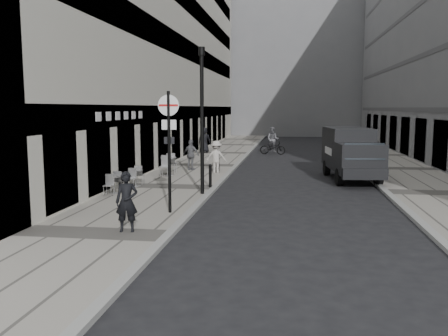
# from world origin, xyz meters

# --- Properties ---
(ground) EXTENTS (120.00, 120.00, 0.00)m
(ground) POSITION_xyz_m (0.00, 0.00, 0.00)
(ground) COLOR black
(ground) RESTS_ON ground
(sidewalk) EXTENTS (4.00, 60.00, 0.12)m
(sidewalk) POSITION_xyz_m (-2.00, 18.00, 0.06)
(sidewalk) COLOR gray
(sidewalk) RESTS_ON ground
(far_sidewalk) EXTENTS (4.00, 60.00, 0.12)m
(far_sidewalk) POSITION_xyz_m (9.00, 18.00, 0.06)
(far_sidewalk) COLOR gray
(far_sidewalk) RESTS_ON ground
(building_left) EXTENTS (4.00, 45.00, 18.00)m
(building_left) POSITION_xyz_m (-6.00, 24.50, 9.00)
(building_left) COLOR beige
(building_left) RESTS_ON ground
(building_far) EXTENTS (24.00, 16.00, 22.00)m
(building_far) POSITION_xyz_m (1.50, 56.00, 11.00)
(building_far) COLOR slate
(building_far) RESTS_ON ground
(walking_man) EXTENTS (0.65, 0.49, 1.63)m
(walking_man) POSITION_xyz_m (-1.14, 2.96, 0.93)
(walking_man) COLOR black
(walking_man) RESTS_ON sidewalk
(sign_post) EXTENTS (0.66, 0.13, 3.82)m
(sign_post) POSITION_xyz_m (-0.60, 5.41, 2.57)
(sign_post) COLOR black
(sign_post) RESTS_ON sidewalk
(lamppost) EXTENTS (0.25, 0.25, 5.57)m
(lamppost) POSITION_xyz_m (-0.20, 8.83, 3.22)
(lamppost) COLOR black
(lamppost) RESTS_ON sidewalk
(bollard_near) EXTENTS (0.12, 0.12, 0.91)m
(bollard_near) POSITION_xyz_m (-0.15, 10.34, 0.57)
(bollard_near) COLOR black
(bollard_near) RESTS_ON sidewalk
(bollard_far) EXTENTS (0.12, 0.12, 0.89)m
(bollard_far) POSITION_xyz_m (-0.60, 15.41, 0.56)
(bollard_far) COLOR black
(bollard_far) RESTS_ON sidewalk
(panel_van) EXTENTS (2.45, 5.39, 2.46)m
(panel_van) POSITION_xyz_m (5.98, 14.12, 1.38)
(panel_van) COLOR black
(panel_van) RESTS_ON ground
(cyclist) EXTENTS (1.96, 0.92, 2.03)m
(cyclist) POSITION_xyz_m (1.81, 26.08, 0.79)
(cyclist) COLOR black
(cyclist) RESTS_ON ground
(pedestrian_a) EXTENTS (1.04, 0.71, 1.64)m
(pedestrian_a) POSITION_xyz_m (-2.11, 15.66, 0.94)
(pedestrian_a) COLOR slate
(pedestrian_a) RESTS_ON sidewalk
(pedestrian_b) EXTENTS (1.06, 0.61, 1.64)m
(pedestrian_b) POSITION_xyz_m (-0.60, 14.75, 0.94)
(pedestrian_b) COLOR #B5AFA7
(pedestrian_b) RESTS_ON sidewalk
(pedestrian_c) EXTENTS (0.95, 0.65, 1.88)m
(pedestrian_c) POSITION_xyz_m (-3.21, 25.47, 1.06)
(pedestrian_c) COLOR black
(pedestrian_c) RESTS_ON sidewalk
(cafe_table_near) EXTENTS (0.63, 1.43, 0.81)m
(cafe_table_near) POSITION_xyz_m (-3.60, 8.35, 0.53)
(cafe_table_near) COLOR #ADADB0
(cafe_table_near) RESTS_ON sidewalk
(cafe_table_mid) EXTENTS (0.80, 1.81, 1.03)m
(cafe_table_mid) POSITION_xyz_m (-2.80, 13.55, 0.64)
(cafe_table_mid) COLOR silver
(cafe_table_mid) RESTS_ON sidewalk
(cafe_table_far) EXTENTS (0.64, 1.44, 0.82)m
(cafe_table_far) POSITION_xyz_m (-3.34, 10.16, 0.54)
(cafe_table_far) COLOR #BABABD
(cafe_table_far) RESTS_ON sidewalk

